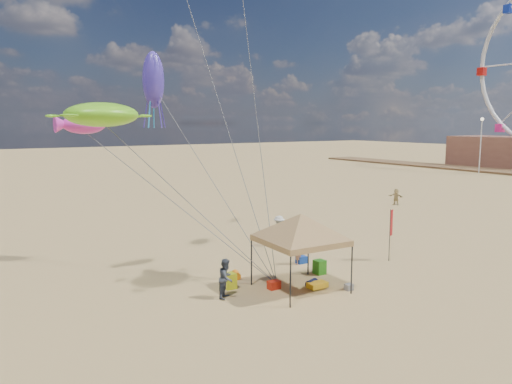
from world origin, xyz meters
TOP-DOWN VIEW (x-y plane):
  - ground at (0.00, 0.00)m, footprint 280.00×280.00m
  - canopy_tent at (0.05, -0.55)m, footprint 6.46×6.46m
  - feather_flag at (7.07, 0.50)m, footprint 0.40×0.20m
  - cooler_red at (-0.91, 0.12)m, footprint 0.54×0.38m
  - cooler_blue at (2.66, 2.66)m, footprint 0.54×0.38m
  - bag_navy at (0.68, -0.63)m, footprint 0.69×0.54m
  - bag_orange at (-1.57, 2.33)m, footprint 0.54×0.69m
  - chair_green at (2.26, 0.71)m, footprint 0.50×0.50m
  - chair_yellow at (-2.54, 1.26)m, footprint 0.50×0.50m
  - crate_grey at (1.82, -1.83)m, footprint 0.34×0.30m
  - beach_cart at (0.71, -0.98)m, footprint 0.90×0.50m
  - person_near_a at (2.37, 2.62)m, footprint 0.66×0.63m
  - person_near_b at (-3.24, 0.33)m, footprint 1.05×1.03m
  - person_near_c at (3.89, 6.44)m, footprint 1.33×0.99m
  - person_far_c at (21.59, 12.79)m, footprint 0.88×1.47m
  - building_north at (67.00, 30.00)m, footprint 10.00×14.00m
  - lamp_north at (55.00, 26.00)m, footprint 0.50×0.50m
  - turtle_kite at (-7.67, 2.24)m, footprint 2.90×2.33m
  - fish_kite at (-7.50, 5.72)m, footprint 1.99×1.03m
  - squid_kite at (-3.46, 7.50)m, footprint 1.30×1.30m

SIDE VIEW (x-z plane):
  - ground at x=0.00m, z-range 0.00..0.00m
  - crate_grey at x=1.82m, z-range 0.00..0.28m
  - bag_navy at x=0.68m, z-range 0.00..0.36m
  - bag_orange at x=-1.57m, z-range 0.00..0.36m
  - cooler_red at x=-0.91m, z-range 0.00..0.38m
  - cooler_blue at x=2.66m, z-range 0.00..0.38m
  - beach_cart at x=0.71m, z-range 0.08..0.32m
  - chair_green at x=2.26m, z-range 0.00..0.70m
  - chair_yellow at x=-2.54m, z-range 0.00..0.70m
  - person_far_c at x=21.59m, z-range 0.00..1.51m
  - person_near_a at x=2.37m, z-range 0.00..1.52m
  - person_near_b at x=-3.24m, z-range 0.00..1.71m
  - person_near_c at x=3.89m, z-range 0.00..1.84m
  - feather_flag at x=7.07m, z-range 0.49..3.32m
  - building_north at x=67.00m, z-range 0.00..5.20m
  - canopy_tent at x=0.05m, z-range 1.33..5.31m
  - lamp_north at x=55.00m, z-range 1.39..9.64m
  - fish_kite at x=-7.50m, z-range 6.91..7.78m
  - turtle_kite at x=-7.67m, z-range 7.25..8.20m
  - squid_kite at x=-3.46m, z-range 8.17..11.09m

